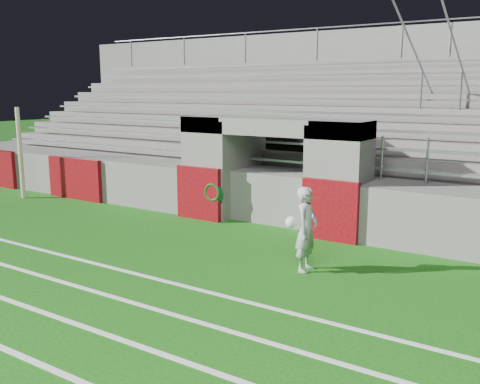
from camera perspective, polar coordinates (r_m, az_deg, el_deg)
The scene contains 5 objects.
ground at distance 10.48m, azimuth -6.35°, elevation -7.37°, with size 90.00×90.00×0.00m, color #13540E.
field_post at distance 17.47m, azimuth -22.38°, elevation 3.85°, with size 0.13×0.13×2.75m, color beige.
stadium_structure at distance 16.97m, azimuth 10.91°, elevation 4.67°, with size 26.00×8.48×5.42m.
goalkeeper_with_ball at distance 9.78m, azimuth 7.08°, elevation -3.94°, with size 0.57×0.60×1.56m.
hose_coil at distance 13.34m, azimuth -2.87°, elevation -0.15°, with size 0.56×0.15×0.57m.
Camera 1 is at (6.37, -7.66, 3.27)m, focal length 40.00 mm.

